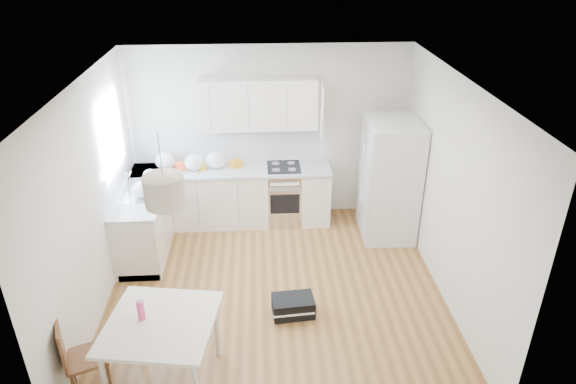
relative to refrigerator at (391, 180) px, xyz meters
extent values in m
plane|color=brown|center=(-1.73, -1.34, -0.89)|extent=(4.20, 4.20, 0.00)
plane|color=white|center=(-1.73, -1.34, 1.81)|extent=(4.20, 4.20, 0.00)
plane|color=beige|center=(-1.73, 0.76, 0.46)|extent=(4.20, 0.00, 4.20)
plane|color=beige|center=(-3.83, -1.34, 0.46)|extent=(0.00, 4.20, 4.20)
plane|color=beige|center=(0.37, -1.34, 0.46)|extent=(0.00, 4.20, 4.20)
cube|color=#BFE0F9|center=(-3.82, -0.19, 0.86)|extent=(0.02, 1.00, 1.00)
cube|color=silver|center=(-2.33, 0.46, -0.45)|extent=(3.00, 0.60, 0.88)
cube|color=silver|center=(-3.53, -0.14, -0.45)|extent=(0.60, 1.80, 0.88)
cube|color=#B9BCBF|center=(-2.33, 0.46, 0.01)|extent=(3.02, 0.64, 0.04)
cube|color=#B9BCBF|center=(-3.53, -0.14, 0.01)|extent=(0.64, 1.82, 0.04)
cube|color=white|center=(-2.33, 0.75, 0.32)|extent=(3.00, 0.01, 0.58)
cube|color=white|center=(-3.83, -0.14, 0.32)|extent=(0.01, 1.80, 0.58)
cube|color=silver|center=(-1.88, 0.60, 0.99)|extent=(1.70, 0.32, 0.75)
cube|color=beige|center=(-2.88, -2.77, -0.11)|extent=(1.16, 1.16, 0.04)
cylinder|color=silver|center=(-3.24, -2.29, -0.51)|extent=(0.05, 0.05, 0.76)
cylinder|color=silver|center=(-2.40, -2.42, -0.51)|extent=(0.05, 0.05, 0.76)
cylinder|color=#EE4286|center=(-3.06, -2.72, 0.03)|extent=(0.09, 0.09, 0.25)
cube|color=black|center=(-1.54, -1.79, -0.78)|extent=(0.52, 0.36, 0.23)
cylinder|color=#B5A78B|center=(-2.70, -2.75, 1.29)|extent=(0.42, 0.42, 0.27)
ellipsoid|color=white|center=(-3.31, 0.50, 0.16)|extent=(0.30, 0.25, 0.27)
ellipsoid|color=white|center=(-2.88, 0.43, 0.15)|extent=(0.27, 0.23, 0.24)
ellipsoid|color=white|center=(-2.55, 0.50, 0.16)|extent=(0.29, 0.25, 0.26)
ellipsoid|color=white|center=(-3.46, 0.09, 0.12)|extent=(0.21, 0.18, 0.19)
ellipsoid|color=white|center=(-3.48, -0.39, 0.15)|extent=(0.25, 0.22, 0.23)
cube|color=orange|center=(-2.26, 0.52, 0.09)|extent=(0.20, 0.19, 0.12)
cube|color=orange|center=(-2.77, 0.45, 0.08)|extent=(0.17, 0.16, 0.10)
cube|color=red|center=(-3.08, 0.46, 0.09)|extent=(0.19, 0.16, 0.11)
camera|label=1|loc=(-1.90, -6.62, 3.23)|focal=32.00mm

